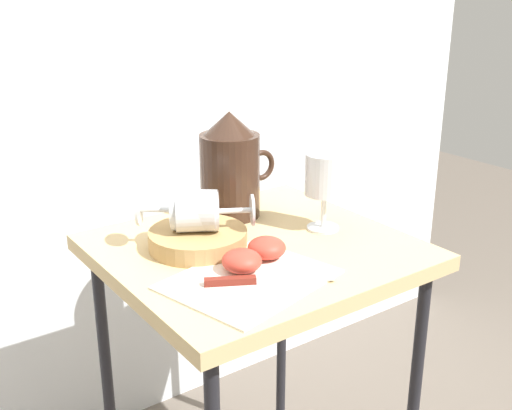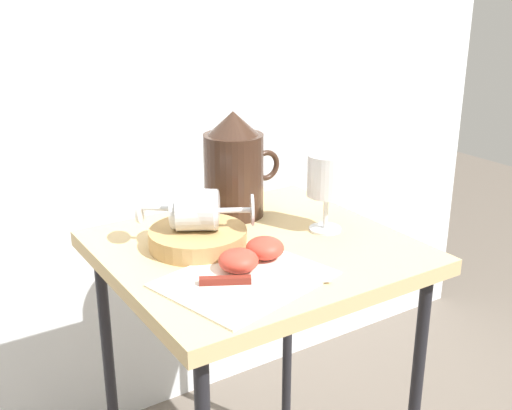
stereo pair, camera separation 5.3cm
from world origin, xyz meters
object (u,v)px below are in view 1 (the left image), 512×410
Objects in this scene: wine_glass_tipped_near at (200,212)px; wine_glass_upright at (325,178)px; apple_half_right at (267,248)px; pitcher at (230,174)px; knife at (250,281)px; basket_tray at (198,239)px; apple_half_left at (242,261)px; table at (256,278)px; wine_glass_tipped_far at (193,210)px.

wine_glass_upright is at bearing -13.75° from wine_glass_tipped_near.
wine_glass_tipped_near is at bearing 166.25° from wine_glass_upright.
apple_half_right is (0.07, -0.11, -0.05)m from wine_glass_tipped_near.
pitcher is 1.13× the size of knife.
basket_tray is 0.82× the size of pitcher.
apple_half_right is 0.11m from knife.
wine_glass_upright is 2.27× the size of apple_half_left.
pitcher is 1.43× the size of wine_glass_upright.
wine_glass_tipped_near is at bearing 152.18° from table.
knife is (-0.26, -0.12, -0.10)m from wine_glass_upright.
apple_half_right reaches higher than knife.
wine_glass_tipped_far reaches higher than wine_glass_tipped_near.
table is at bearing -107.15° from pitcher.
basket_tray is 0.20m from pitcher.
apple_half_left is 0.05m from knife.
basket_tray is at bearing 87.28° from knife.
wine_glass_upright is 0.26m from wine_glass_tipped_near.
wine_glass_tipped_far is at bearing 131.13° from wine_glass_tipped_near.
wine_glass_tipped_near is (0.00, -0.00, 0.05)m from basket_tray.
table is 0.24m from wine_glass_upright.
wine_glass_tipped_near is at bearing -48.87° from wine_glass_tipped_far.
apple_half_left is at bearing -89.24° from wine_glass_tipped_near.
pitcher is 1.41× the size of wine_glass_tipped_far.
wine_glass_tipped_near is 0.14m from apple_half_right.
pitcher reaches higher than wine_glass_tipped_near.
wine_glass_tipped_far is 0.15m from apple_half_left.
apple_half_left is at bearing -163.44° from apple_half_right.
wine_glass_tipped_near is 0.79× the size of knife.
wine_glass_tipped_far is at bearing -145.63° from pitcher.
wine_glass_upright is 0.79× the size of knife.
knife is at bearing -94.13° from wine_glass_tipped_near.
pitcher is at bearing 72.17° from apple_half_right.
pitcher reaches higher than wine_glass_upright.
wine_glass_tipped_near is 0.19m from knife.
apple_half_left reaches higher than knife.
apple_half_right is at bearing 16.56° from apple_half_left.
basket_tray reaches higher than table.
pitcher is 3.23× the size of apple_half_right.
basket_tray is 0.27m from wine_glass_upright.
basket_tray is at bearing 92.56° from apple_half_left.
wine_glass_upright is 2.27× the size of apple_half_right.
wine_glass_tipped_far is (-0.10, 0.06, 0.14)m from table.
basket_tray is at bearing 151.95° from table.
wine_glass_tipped_near is at bearing -32.68° from basket_tray.
apple_half_left is (-0.25, -0.07, -0.08)m from wine_glass_upright.
apple_half_left is at bearing -87.44° from basket_tray.
pitcher is 0.20m from wine_glass_upright.
knife is at bearing -155.53° from wine_glass_upright.
knife is at bearing -117.84° from pitcher.
wine_glass_tipped_far reaches higher than apple_half_right.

